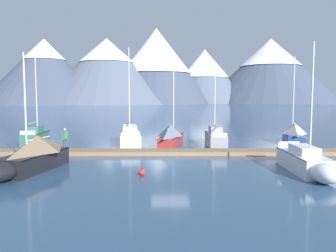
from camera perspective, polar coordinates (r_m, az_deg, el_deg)
name	(u,v)px	position (r m, az deg, el deg)	size (l,w,h in m)	color
ground_plane	(170,164)	(22.21, 0.36, -6.51)	(700.00, 700.00, 0.00)	#2D4C6B
mountain_west_summit	(45,71)	(208.24, -20.18, 8.75)	(71.54, 71.54, 37.37)	#424C60
mountain_central_massif	(107,70)	(211.07, -10.32, 9.29)	(86.69, 86.69, 39.67)	slate
mountain_shoulder_ridge	(156,63)	(216.77, -1.99, 10.58)	(69.75, 69.75, 47.34)	#424C60
mountain_east_summit	(205,75)	(232.41, 6.21, 8.63)	(59.40, 59.40, 36.16)	slate
mountain_rear_spur	(270,70)	(246.03, 16.91, 9.15)	(93.32, 93.32, 44.21)	#424C60
dock	(169,152)	(26.11, 0.10, -4.44)	(29.28, 2.54, 0.30)	#846B4C
sailboat_nearest_berth	(37,136)	(34.58, -21.33, -1.56)	(1.77, 5.55, 8.46)	#336B56
sailboat_second_berth	(31,155)	(21.62, -22.19, -4.63)	(3.24, 6.80, 6.95)	black
sailboat_mid_dock_port	(130,136)	(32.10, -6.51, -1.70)	(2.49, 7.43, 9.04)	white
sailboat_mid_dock_starboard	(171,135)	(31.21, 0.59, -1.46)	(2.82, 6.65, 8.31)	#B2332D
sailboat_far_berth	(215,137)	(31.47, 7.91, -1.89)	(1.72, 6.84, 6.60)	#93939E
sailboat_outer_slip	(307,162)	(21.08, 22.48, -5.71)	(1.78, 6.58, 7.45)	silver
sailboat_end_of_dock	(293,133)	(34.37, 20.43, -1.12)	(2.70, 5.61, 8.30)	navy
person_on_dock	(65,137)	(27.41, -17.05, -1.86)	(0.36, 0.54, 1.69)	#384256
mooring_buoy_channel_marker	(142,172)	(19.15, -4.44, -7.83)	(0.36, 0.36, 0.44)	red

